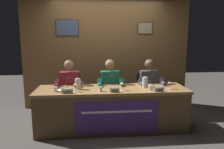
# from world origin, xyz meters

# --- Properties ---
(ground_plane) EXTENTS (12.00, 12.00, 0.00)m
(ground_plane) POSITION_xyz_m (0.00, 0.00, 0.00)
(ground_plane) COLOR #4C4742
(wall_back_panelled) EXTENTS (3.89, 0.14, 2.60)m
(wall_back_panelled) POSITION_xyz_m (-0.00, 1.38, 1.30)
(wall_back_panelled) COLOR brown
(wall_back_panelled) RESTS_ON ground_plane
(conference_table) EXTENTS (2.69, 0.79, 0.76)m
(conference_table) POSITION_xyz_m (0.00, -0.11, 0.51)
(conference_table) COLOR olive
(conference_table) RESTS_ON ground_plane
(chair_left) EXTENTS (0.44, 0.45, 0.91)m
(chair_left) POSITION_xyz_m (-0.80, 0.58, 0.44)
(chair_left) COLOR black
(chair_left) RESTS_ON ground_plane
(panelist_left) EXTENTS (0.51, 0.48, 1.23)m
(panelist_left) POSITION_xyz_m (-0.80, 0.38, 0.72)
(panelist_left) COLOR black
(panelist_left) RESTS_ON ground_plane
(nameplate_left) EXTENTS (0.19, 0.06, 0.08)m
(nameplate_left) POSITION_xyz_m (-0.76, -0.28, 0.80)
(nameplate_left) COLOR white
(nameplate_left) RESTS_ON conference_table
(juice_glass_left) EXTENTS (0.06, 0.06, 0.12)m
(juice_glass_left) POSITION_xyz_m (-0.64, -0.18, 0.84)
(juice_glass_left) COLOR white
(juice_glass_left) RESTS_ON conference_table
(water_cup_left) EXTENTS (0.06, 0.06, 0.08)m
(water_cup_left) POSITION_xyz_m (-0.97, -0.16, 0.79)
(water_cup_left) COLOR silver
(water_cup_left) RESTS_ON conference_table
(microphone_left) EXTENTS (0.06, 0.17, 0.22)m
(microphone_left) POSITION_xyz_m (-0.79, -0.04, 0.83)
(microphone_left) COLOR black
(microphone_left) RESTS_ON conference_table
(chair_center) EXTENTS (0.44, 0.45, 0.91)m
(chair_center) POSITION_xyz_m (0.00, 0.58, 0.44)
(chair_center) COLOR black
(chair_center) RESTS_ON ground_plane
(panelist_center) EXTENTS (0.51, 0.48, 1.23)m
(panelist_center) POSITION_xyz_m (0.00, 0.38, 0.72)
(panelist_center) COLOR black
(panelist_center) RESTS_ON ground_plane
(nameplate_center) EXTENTS (0.16, 0.06, 0.08)m
(nameplate_center) POSITION_xyz_m (0.02, -0.28, 0.80)
(nameplate_center) COLOR white
(nameplate_center) RESTS_ON conference_table
(juice_glass_center) EXTENTS (0.06, 0.06, 0.12)m
(juice_glass_center) POSITION_xyz_m (0.15, -0.17, 0.84)
(juice_glass_center) COLOR white
(juice_glass_center) RESTS_ON conference_table
(water_cup_center) EXTENTS (0.06, 0.06, 0.08)m
(water_cup_center) POSITION_xyz_m (-0.21, -0.21, 0.79)
(water_cup_center) COLOR silver
(water_cup_center) RESTS_ON conference_table
(microphone_center) EXTENTS (0.06, 0.17, 0.22)m
(microphone_center) POSITION_xyz_m (0.01, 0.01, 0.83)
(microphone_center) COLOR black
(microphone_center) RESTS_ON conference_table
(chair_right) EXTENTS (0.44, 0.45, 0.91)m
(chair_right) POSITION_xyz_m (0.80, 0.58, 0.44)
(chair_right) COLOR black
(chair_right) RESTS_ON ground_plane
(panelist_right) EXTENTS (0.51, 0.48, 1.23)m
(panelist_right) POSITION_xyz_m (0.80, 0.38, 0.72)
(panelist_right) COLOR black
(panelist_right) RESTS_ON ground_plane
(nameplate_right) EXTENTS (0.16, 0.06, 0.08)m
(nameplate_right) POSITION_xyz_m (0.77, -0.31, 0.80)
(nameplate_right) COLOR white
(nameplate_right) RESTS_ON conference_table
(juice_glass_right) EXTENTS (0.06, 0.06, 0.12)m
(juice_glass_right) POSITION_xyz_m (1.00, -0.16, 0.84)
(juice_glass_right) COLOR white
(juice_glass_right) RESTS_ON conference_table
(water_cup_right) EXTENTS (0.06, 0.06, 0.08)m
(water_cup_right) POSITION_xyz_m (0.65, -0.20, 0.79)
(water_cup_right) COLOR silver
(water_cup_right) RESTS_ON conference_table
(microphone_right) EXTENTS (0.06, 0.17, 0.22)m
(microphone_right) POSITION_xyz_m (0.77, -0.00, 0.83)
(microphone_right) COLOR black
(microphone_right) RESTS_ON conference_table
(water_pitcher_left_side) EXTENTS (0.15, 0.10, 0.21)m
(water_pitcher_left_side) POSITION_xyz_m (-0.60, -0.02, 0.85)
(water_pitcher_left_side) COLOR silver
(water_pitcher_left_side) RESTS_ON conference_table
(water_pitcher_right_side) EXTENTS (0.15, 0.10, 0.21)m
(water_pitcher_right_side) POSITION_xyz_m (0.61, 0.01, 0.85)
(water_pitcher_right_side) COLOR silver
(water_pitcher_right_side) RESTS_ON conference_table
(document_stack_left) EXTENTS (0.23, 0.18, 0.01)m
(document_stack_left) POSITION_xyz_m (-0.83, -0.11, 0.76)
(document_stack_left) COLOR white
(document_stack_left) RESTS_ON conference_table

